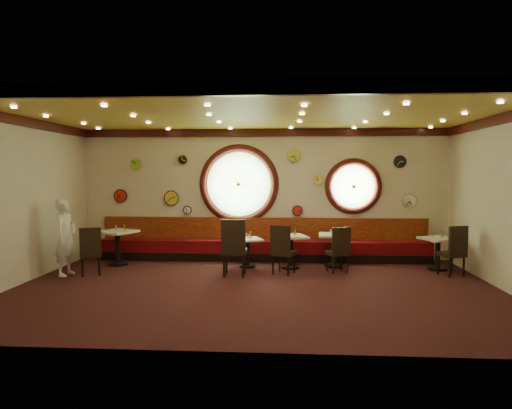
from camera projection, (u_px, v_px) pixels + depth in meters
name	position (u px, v px, depth m)	size (l,w,h in m)	color
floor	(255.00, 288.00, 8.41)	(9.00, 6.00, 0.00)	black
ceiling	(255.00, 113.00, 8.19)	(9.00, 6.00, 0.02)	gold
wall_back	(263.00, 194.00, 11.29)	(9.00, 0.02, 3.20)	beige
wall_front	(238.00, 219.00, 5.31)	(9.00, 0.02, 3.20)	beige
wall_left	(17.00, 201.00, 8.59)	(0.02, 6.00, 3.20)	beige
wall_right	(510.00, 203.00, 8.01)	(0.02, 6.00, 3.20)	beige
molding_back	(263.00, 133.00, 11.13)	(9.00, 0.10, 0.18)	#330D09
molding_front	(238.00, 88.00, 5.26)	(9.00, 0.10, 0.18)	#330D09
molding_left	(17.00, 120.00, 8.48)	(0.10, 6.00, 0.18)	#330D09
molding_right	(511.00, 116.00, 7.91)	(0.10, 6.00, 0.18)	#330D09
banquette_base	(263.00, 256.00, 11.11)	(8.00, 0.55, 0.20)	black
banquette_seat	(263.00, 246.00, 11.10)	(8.00, 0.55, 0.30)	#56070D
banquette_back	(263.00, 229.00, 11.29)	(8.00, 0.10, 0.55)	#61070C
porthole_left_glass	(239.00, 184.00, 11.30)	(1.66, 1.66, 0.02)	#8FD07C
porthole_left_frame	(239.00, 184.00, 11.29)	(1.98, 1.98, 0.18)	#330D09
porthole_left_ring	(239.00, 184.00, 11.26)	(1.61, 1.61, 0.03)	gold
porthole_right_glass	(353.00, 186.00, 11.13)	(1.10, 1.10, 0.02)	#8FD07C
porthole_right_frame	(353.00, 186.00, 11.11)	(1.38, 1.38, 0.18)	#330D09
porthole_right_ring	(353.00, 186.00, 11.08)	(1.09, 1.09, 0.03)	gold
wall_clock_0	(294.00, 156.00, 11.13)	(0.30, 0.30, 0.03)	#9BC63E
wall_clock_1	(171.00, 198.00, 11.40)	(0.36, 0.36, 0.03)	yellow
wall_clock_2	(409.00, 201.00, 11.03)	(0.34, 0.34, 0.03)	white
wall_clock_3	(187.00, 210.00, 11.40)	(0.20, 0.20, 0.03)	white
wall_clock_4	(121.00, 196.00, 11.48)	(0.32, 0.32, 0.03)	red
wall_clock_5	(318.00, 180.00, 11.14)	(0.22, 0.22, 0.03)	#EBC44E
wall_clock_6	(136.00, 164.00, 11.40)	(0.26, 0.26, 0.03)	#7EC627
wall_clock_7	(400.00, 162.00, 10.98)	(0.28, 0.28, 0.03)	black
wall_clock_8	(183.00, 160.00, 11.32)	(0.24, 0.24, 0.03)	black
wall_clock_9	(298.00, 211.00, 11.22)	(0.24, 0.24, 0.03)	red
table_a	(117.00, 243.00, 10.52)	(0.97, 0.97, 0.80)	black
table_b	(247.00, 249.00, 10.29)	(0.78, 0.78, 0.66)	black
table_c	(291.00, 248.00, 10.16)	(0.85, 0.85, 0.74)	black
table_d	(334.00, 246.00, 10.32)	(0.74, 0.74, 0.75)	black
table_e	(438.00, 250.00, 10.01)	(0.86, 0.86, 0.71)	black
chair_a	(90.00, 248.00, 9.45)	(0.56, 0.56, 0.62)	black
chair_b	(234.00, 244.00, 9.33)	(0.50, 0.50, 0.74)	black
chair_c	(282.00, 246.00, 9.53)	(0.57, 0.57, 0.65)	black
chair_d	(339.00, 247.00, 9.68)	(0.53, 0.53, 0.61)	black
chair_e	(455.00, 247.00, 9.36)	(0.57, 0.57, 0.65)	black
condiment_a_salt	(116.00, 228.00, 10.49)	(0.04, 0.04, 0.10)	#BBBBBF
condiment_b_salt	(247.00, 235.00, 10.36)	(0.04, 0.04, 0.11)	silver
condiment_c_salt	(288.00, 233.00, 10.20)	(0.03, 0.03, 0.09)	silver
condiment_d_salt	(331.00, 231.00, 10.37)	(0.04, 0.04, 0.10)	silver
condiment_a_pepper	(116.00, 228.00, 10.51)	(0.04, 0.04, 0.11)	silver
condiment_b_pepper	(249.00, 236.00, 10.25)	(0.04, 0.04, 0.10)	silver
condiment_c_pepper	(294.00, 233.00, 10.12)	(0.03, 0.03, 0.10)	silver
condiment_d_pepper	(334.00, 232.00, 10.24)	(0.04, 0.04, 0.10)	silver
condiment_a_bottle	(125.00, 227.00, 10.53)	(0.04, 0.04, 0.14)	#CB872F
condiment_b_bottle	(250.00, 235.00, 10.30)	(0.05, 0.05, 0.16)	gold
condiment_c_bottle	(295.00, 231.00, 10.19)	(0.05, 0.05, 0.17)	gold
condiment_d_bottle	(337.00, 230.00, 10.34)	(0.05, 0.05, 0.16)	gold
condiment_e_salt	(433.00, 235.00, 10.03)	(0.04, 0.04, 0.10)	silver
condiment_e_pepper	(441.00, 236.00, 9.98)	(0.03, 0.03, 0.09)	silver
condiment_e_bottle	(443.00, 234.00, 10.05)	(0.05, 0.05, 0.15)	gold
waiter	(66.00, 237.00, 9.46)	(0.58, 0.38, 1.60)	white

